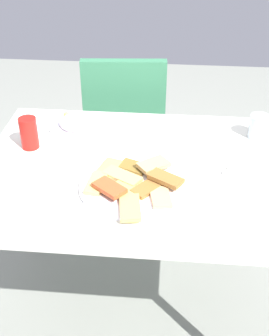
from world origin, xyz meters
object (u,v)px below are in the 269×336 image
(salad_plate_greens, at_px, (74,124))
(drinking_glass, at_px, (259,127))
(dining_chair, at_px, (125,125))
(pide_platter, at_px, (131,185))
(dining_table, at_px, (137,187))
(soda_can, at_px, (29,133))
(paper_napkin, at_px, (249,175))
(fork, at_px, (250,177))
(spoon, at_px, (249,171))

(salad_plate_greens, relative_size, drinking_glass, 2.18)
(dining_chair, bearing_deg, pide_platter, -82.35)
(dining_chair, xyz_separation_m, salad_plate_greens, (-0.15, -0.48, 0.26))
(dining_table, distance_m, salad_plate_greens, 0.40)
(pide_platter, distance_m, soda_can, 0.47)
(salad_plate_greens, xyz_separation_m, paper_napkin, (0.67, -0.28, -0.02))
(salad_plate_greens, height_order, paper_napkin, salad_plate_greens)
(soda_can, distance_m, paper_napkin, 0.82)
(soda_can, relative_size, paper_napkin, 1.04)
(fork, relative_size, spoon, 1.12)
(paper_napkin, height_order, fork, fork)
(paper_napkin, xyz_separation_m, spoon, (0.00, 0.02, 0.00))
(dining_table, bearing_deg, pide_platter, -93.47)
(drinking_glass, bearing_deg, spoon, -103.98)
(dining_table, xyz_separation_m, dining_chair, (-0.12, 0.74, -0.16))
(pide_platter, relative_size, paper_napkin, 3.09)
(dining_chair, height_order, salad_plate_greens, dining_chair)
(drinking_glass, xyz_separation_m, spoon, (-0.06, -0.25, -0.04))
(paper_napkin, bearing_deg, soda_can, 171.82)
(salad_plate_greens, bearing_deg, fork, -23.95)
(soda_can, distance_m, drinking_glass, 0.88)
(spoon, bearing_deg, salad_plate_greens, 178.02)
(dining_table, height_order, paper_napkin, paper_napkin)
(dining_chair, height_order, fork, dining_chair)
(salad_plate_greens, xyz_separation_m, spoon, (0.67, -0.26, -0.01))
(soda_can, xyz_separation_m, paper_napkin, (0.80, -0.12, -0.06))
(fork, bearing_deg, dining_chair, 137.35)
(soda_can, bearing_deg, spoon, -6.92)
(dining_table, bearing_deg, paper_napkin, -2.11)
(dining_table, bearing_deg, spoon, 0.52)
(pide_platter, relative_size, salad_plate_greens, 1.76)
(drinking_glass, bearing_deg, dining_chair, 139.65)
(soda_can, bearing_deg, dining_chair, 65.81)
(drinking_glass, height_order, fork, drinking_glass)
(drinking_glass, bearing_deg, salad_plate_greens, 179.08)
(dining_table, bearing_deg, soda_can, 166.24)
(pide_platter, distance_m, fork, 0.41)
(dining_chair, bearing_deg, salad_plate_greens, -107.81)
(dining_table, relative_size, pide_platter, 3.10)
(dining_table, xyz_separation_m, salad_plate_greens, (-0.28, 0.27, 0.10))
(drinking_glass, bearing_deg, dining_table, -150.82)
(paper_napkin, bearing_deg, pide_platter, -164.50)
(paper_napkin, bearing_deg, dining_table, 177.89)
(dining_chair, relative_size, fork, 4.78)
(salad_plate_greens, bearing_deg, spoon, -21.33)
(salad_plate_greens, height_order, spoon, salad_plate_greens)
(drinking_glass, bearing_deg, pide_platter, -140.63)
(drinking_glass, distance_m, paper_napkin, 0.28)
(dining_table, height_order, salad_plate_greens, salad_plate_greens)
(paper_napkin, height_order, spoon, spoon)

